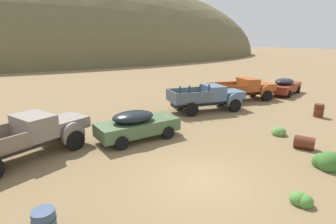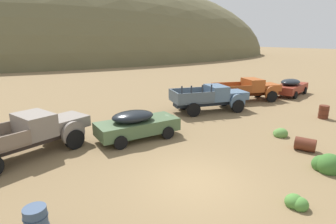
{
  "view_description": "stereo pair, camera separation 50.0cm",
  "coord_description": "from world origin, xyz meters",
  "px_view_note": "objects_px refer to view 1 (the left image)",
  "views": [
    {
      "loc": [
        -6.15,
        -6.68,
        5.18
      ],
      "look_at": [
        1.86,
        4.79,
        1.36
      ],
      "focal_mm": 28.66,
      "sensor_mm": 36.0,
      "label": 1
    },
    {
      "loc": [
        -5.73,
        -6.96,
        5.18
      ],
      "look_at": [
        1.86,
        4.79,
        1.36
      ],
      "focal_mm": 28.66,
      "sensor_mm": 36.0,
      "label": 2
    }
  ],
  "objects_px": {
    "oil_drum_tipped": "(304,142)",
    "truck_chalk_blue": "(212,97)",
    "truck_oxide_orange": "(247,89)",
    "oil_drum_spare": "(319,111)",
    "car_rust_red": "(285,86)",
    "truck_primer_gray": "(34,134)",
    "car_weathered_green": "(140,124)",
    "oil_drum_foreground": "(45,224)"
  },
  "relations": [
    {
      "from": "oil_drum_spare",
      "to": "oil_drum_tipped",
      "type": "bearing_deg",
      "value": -158.65
    },
    {
      "from": "truck_primer_gray",
      "to": "oil_drum_spare",
      "type": "relative_size",
      "value": 7.09
    },
    {
      "from": "car_weathered_green",
      "to": "oil_drum_tipped",
      "type": "xyz_separation_m",
      "value": [
        5.87,
        -5.8,
        -0.5
      ]
    },
    {
      "from": "truck_chalk_blue",
      "to": "truck_oxide_orange",
      "type": "bearing_deg",
      "value": 25.18
    },
    {
      "from": "car_weathered_green",
      "to": "oil_drum_spare",
      "type": "xyz_separation_m",
      "value": [
        12.08,
        -3.37,
        -0.37
      ]
    },
    {
      "from": "truck_chalk_blue",
      "to": "car_rust_red",
      "type": "bearing_deg",
      "value": 17.6
    },
    {
      "from": "car_rust_red",
      "to": "truck_chalk_blue",
      "type": "bearing_deg",
      "value": 166.92
    },
    {
      "from": "truck_chalk_blue",
      "to": "truck_oxide_orange",
      "type": "distance_m",
      "value": 5.12
    },
    {
      "from": "car_weathered_green",
      "to": "oil_drum_tipped",
      "type": "distance_m",
      "value": 8.27
    },
    {
      "from": "truck_primer_gray",
      "to": "truck_chalk_blue",
      "type": "height_order",
      "value": "truck_chalk_blue"
    },
    {
      "from": "truck_chalk_blue",
      "to": "oil_drum_spare",
      "type": "bearing_deg",
      "value": -33.88
    },
    {
      "from": "truck_oxide_orange",
      "to": "oil_drum_spare",
      "type": "bearing_deg",
      "value": -73.47
    },
    {
      "from": "truck_primer_gray",
      "to": "truck_oxide_orange",
      "type": "bearing_deg",
      "value": -12.34
    },
    {
      "from": "truck_oxide_orange",
      "to": "car_rust_red",
      "type": "relative_size",
      "value": 1.16
    },
    {
      "from": "car_weathered_green",
      "to": "oil_drum_spare",
      "type": "bearing_deg",
      "value": -14.44
    },
    {
      "from": "truck_primer_gray",
      "to": "oil_drum_foreground",
      "type": "height_order",
      "value": "truck_primer_gray"
    },
    {
      "from": "car_rust_red",
      "to": "oil_drum_spare",
      "type": "bearing_deg",
      "value": -147.62
    },
    {
      "from": "oil_drum_tipped",
      "to": "oil_drum_foreground",
      "type": "bearing_deg",
      "value": 176.74
    },
    {
      "from": "truck_oxide_orange",
      "to": "oil_drum_foreground",
      "type": "bearing_deg",
      "value": -136.76
    },
    {
      "from": "truck_chalk_blue",
      "to": "truck_primer_gray",
      "type": "bearing_deg",
      "value": -158.91
    },
    {
      "from": "truck_chalk_blue",
      "to": "oil_drum_tipped",
      "type": "xyz_separation_m",
      "value": [
        -1.43,
        -7.97,
        -0.68
      ]
    },
    {
      "from": "car_weathered_green",
      "to": "oil_drum_foreground",
      "type": "height_order",
      "value": "car_weathered_green"
    },
    {
      "from": "truck_chalk_blue",
      "to": "oil_drum_tipped",
      "type": "distance_m",
      "value": 8.12
    },
    {
      "from": "car_rust_red",
      "to": "oil_drum_spare",
      "type": "distance_m",
      "value": 8.04
    },
    {
      "from": "car_rust_red",
      "to": "oil_drum_tipped",
      "type": "xyz_separation_m",
      "value": [
        -11.61,
        -8.37,
        -0.5
      ]
    },
    {
      "from": "truck_oxide_orange",
      "to": "oil_drum_foreground",
      "type": "distance_m",
      "value": 19.89
    },
    {
      "from": "truck_primer_gray",
      "to": "car_weathered_green",
      "type": "distance_m",
      "value": 5.09
    },
    {
      "from": "car_rust_red",
      "to": "oil_drum_tipped",
      "type": "distance_m",
      "value": 14.32
    },
    {
      "from": "truck_primer_gray",
      "to": "truck_chalk_blue",
      "type": "bearing_deg",
      "value": -13.54
    },
    {
      "from": "oil_drum_foreground",
      "to": "truck_chalk_blue",
      "type": "bearing_deg",
      "value": 29.19
    },
    {
      "from": "car_rust_red",
      "to": "oil_drum_foreground",
      "type": "height_order",
      "value": "car_rust_red"
    },
    {
      "from": "truck_chalk_blue",
      "to": "oil_drum_tipped",
      "type": "height_order",
      "value": "truck_chalk_blue"
    },
    {
      "from": "oil_drum_tipped",
      "to": "truck_chalk_blue",
      "type": "bearing_deg",
      "value": 79.8
    },
    {
      "from": "truck_primer_gray",
      "to": "car_rust_red",
      "type": "height_order",
      "value": "truck_primer_gray"
    },
    {
      "from": "truck_primer_gray",
      "to": "truck_oxide_orange",
      "type": "relative_size",
      "value": 1.04
    },
    {
      "from": "car_weathered_green",
      "to": "truck_chalk_blue",
      "type": "relative_size",
      "value": 0.78
    },
    {
      "from": "oil_drum_foreground",
      "to": "truck_primer_gray",
      "type": "bearing_deg",
      "value": 82.76
    },
    {
      "from": "car_weathered_green",
      "to": "oil_drum_tipped",
      "type": "bearing_deg",
      "value": -43.49
    },
    {
      "from": "car_weathered_green",
      "to": "oil_drum_foreground",
      "type": "xyz_separation_m",
      "value": [
        -5.77,
        -5.14,
        -0.39
      ]
    },
    {
      "from": "truck_primer_gray",
      "to": "car_rust_red",
      "type": "xyz_separation_m",
      "value": [
        22.48,
        1.64,
        -0.17
      ]
    },
    {
      "from": "oil_drum_spare",
      "to": "truck_chalk_blue",
      "type": "bearing_deg",
      "value": 130.77
    },
    {
      "from": "truck_primer_gray",
      "to": "car_rust_red",
      "type": "relative_size",
      "value": 1.21
    }
  ]
}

